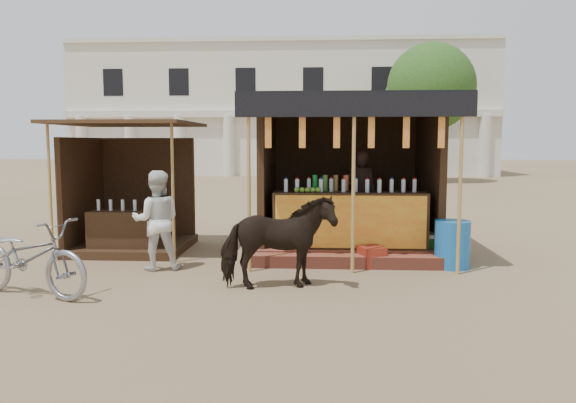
% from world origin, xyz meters
% --- Properties ---
extents(ground, '(120.00, 120.00, 0.00)m').
position_xyz_m(ground, '(0.00, 0.00, 0.00)').
color(ground, '#846B4C').
rests_on(ground, ground).
extents(main_stall, '(3.60, 3.61, 2.78)m').
position_xyz_m(main_stall, '(1.01, 3.36, 1.02)').
color(main_stall, '#994432').
rests_on(main_stall, ground).
extents(secondary_stall, '(2.40, 2.40, 2.38)m').
position_xyz_m(secondary_stall, '(-3.17, 3.24, 0.85)').
color(secondary_stall, '#382314').
rests_on(secondary_stall, ground).
extents(cow, '(1.66, 1.05, 1.30)m').
position_xyz_m(cow, '(-0.08, 0.54, 0.65)').
color(cow, black).
rests_on(cow, ground).
extents(motorbike, '(2.08, 1.30, 1.03)m').
position_xyz_m(motorbike, '(-3.31, -0.01, 0.52)').
color(motorbike, gray).
rests_on(motorbike, ground).
extents(bystander, '(0.88, 0.76, 1.57)m').
position_xyz_m(bystander, '(-2.08, 1.61, 0.79)').
color(bystander, silver).
rests_on(bystander, ground).
extents(blue_barrel, '(0.71, 0.71, 0.76)m').
position_xyz_m(blue_barrel, '(2.61, 2.00, 0.38)').
color(blue_barrel, '#175FAC').
rests_on(blue_barrel, ground).
extents(red_crate, '(0.49, 0.51, 0.33)m').
position_xyz_m(red_crate, '(1.33, 2.00, 0.17)').
color(red_crate, maroon).
rests_on(red_crate, ground).
extents(cooler, '(0.68, 0.51, 0.46)m').
position_xyz_m(cooler, '(2.58, 2.60, 0.23)').
color(cooler, '#16671F').
rests_on(cooler, ground).
extents(background_building, '(26.00, 7.45, 8.18)m').
position_xyz_m(background_building, '(-2.00, 29.94, 3.98)').
color(background_building, silver).
rests_on(background_building, ground).
extents(tree, '(4.50, 4.40, 7.00)m').
position_xyz_m(tree, '(5.81, 22.14, 4.63)').
color(tree, '#382314').
rests_on(tree, ground).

